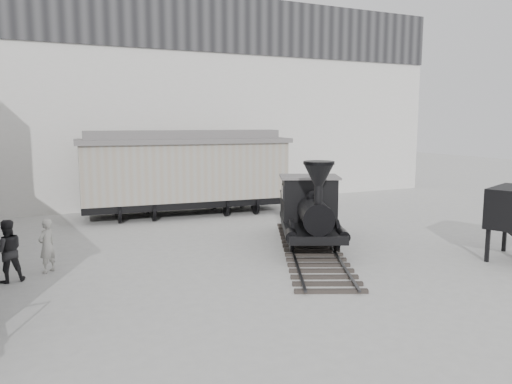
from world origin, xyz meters
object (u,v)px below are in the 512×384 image
visitor_a (47,246)px  visitor_b (7,251)px  locomotive (310,215)px  boxcar (185,171)px

visitor_a → visitor_b: visitor_b is taller
locomotive → visitor_b: size_ratio=5.04×
boxcar → visitor_b: 10.71m
locomotive → boxcar: bearing=130.2°
locomotive → visitor_a: (-8.57, 0.68, -0.35)m
locomotive → visitor_a: 8.61m
locomotive → visitor_b: 9.62m
visitor_a → locomotive: bearing=132.8°
locomotive → visitor_b: locomotive is taller
boxcar → visitor_b: boxcar is taller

